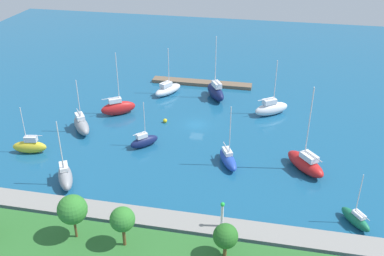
{
  "coord_description": "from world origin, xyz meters",
  "views": [
    {
      "loc": [
        -13.77,
        71.44,
        38.44
      ],
      "look_at": [
        0.0,
        4.18,
        1.5
      ],
      "focal_mm": 40.85,
      "sensor_mm": 36.0,
      "label": 1
    }
  ],
  "objects_px": {
    "park_tree_mideast": "(122,220)",
    "sailboat_blue_lone_north": "(228,159)",
    "pier_dock": "(202,83)",
    "sailboat_gray_west_end": "(81,125)",
    "sailboat_gray_off_beacon": "(65,176)",
    "park_tree_west": "(226,236)",
    "sailboat_red_far_north": "(118,107)",
    "mooring_buoy_yellow": "(165,121)",
    "sailboat_white_center_basin": "(168,89)",
    "sailboat_white_far_south": "(271,108)",
    "sailboat_red_near_pier": "(306,163)",
    "sailboat_yellow_east_end": "(30,146)",
    "park_tree_center": "(72,210)",
    "sailboat_navy_inner_mooring": "(216,91)",
    "sailboat_navy_along_channel": "(144,141)",
    "harbor_beacon": "(222,213)",
    "sailboat_green_outer_mooring": "(356,219)"
  },
  "relations": [
    {
      "from": "sailboat_blue_lone_north",
      "to": "sailboat_gray_off_beacon",
      "type": "bearing_deg",
      "value": -91.6
    },
    {
      "from": "pier_dock",
      "to": "sailboat_gray_west_end",
      "type": "relative_size",
      "value": 2.24
    },
    {
      "from": "park_tree_center",
      "to": "sailboat_white_far_south",
      "type": "bearing_deg",
      "value": -117.68
    },
    {
      "from": "harbor_beacon",
      "to": "park_tree_mideast",
      "type": "height_order",
      "value": "park_tree_mideast"
    },
    {
      "from": "pier_dock",
      "to": "harbor_beacon",
      "type": "xyz_separation_m",
      "value": [
        -11.46,
        47.96,
        2.78
      ]
    },
    {
      "from": "sailboat_red_near_pier",
      "to": "sailboat_white_center_basin",
      "type": "xyz_separation_m",
      "value": [
        28.43,
        -24.41,
        -0.21
      ]
    },
    {
      "from": "sailboat_gray_west_end",
      "to": "sailboat_white_center_basin",
      "type": "distance_m",
      "value": 22.41
    },
    {
      "from": "park_tree_center",
      "to": "sailboat_gray_west_end",
      "type": "distance_m",
      "value": 30.38
    },
    {
      "from": "sailboat_gray_west_end",
      "to": "sailboat_white_far_south",
      "type": "distance_m",
      "value": 36.34
    },
    {
      "from": "harbor_beacon",
      "to": "sailboat_navy_inner_mooring",
      "type": "bearing_deg",
      "value": -80.05
    },
    {
      "from": "sailboat_white_far_south",
      "to": "sailboat_navy_inner_mooring",
      "type": "xyz_separation_m",
      "value": [
        11.87,
        -5.39,
        0.23
      ]
    },
    {
      "from": "sailboat_yellow_east_end",
      "to": "harbor_beacon",
      "type": "bearing_deg",
      "value": 148.87
    },
    {
      "from": "sailboat_blue_lone_north",
      "to": "sailboat_red_far_north",
      "type": "distance_m",
      "value": 27.14
    },
    {
      "from": "park_tree_west",
      "to": "sailboat_red_far_north",
      "type": "bearing_deg",
      "value": -53.59
    },
    {
      "from": "mooring_buoy_yellow",
      "to": "sailboat_white_center_basin",
      "type": "bearing_deg",
      "value": -77.95
    },
    {
      "from": "sailboat_gray_off_beacon",
      "to": "sailboat_yellow_east_end",
      "type": "bearing_deg",
      "value": -156.06
    },
    {
      "from": "park_tree_west",
      "to": "sailboat_gray_off_beacon",
      "type": "relative_size",
      "value": 0.41
    },
    {
      "from": "sailboat_gray_west_end",
      "to": "sailboat_red_far_north",
      "type": "relative_size",
      "value": 0.81
    },
    {
      "from": "sailboat_blue_lone_north",
      "to": "sailboat_gray_off_beacon",
      "type": "distance_m",
      "value": 25.23
    },
    {
      "from": "sailboat_yellow_east_end",
      "to": "sailboat_gray_off_beacon",
      "type": "distance_m",
      "value": 12.16
    },
    {
      "from": "harbor_beacon",
      "to": "sailboat_navy_along_channel",
      "type": "distance_m",
      "value": 24.82
    },
    {
      "from": "sailboat_yellow_east_end",
      "to": "mooring_buoy_yellow",
      "type": "height_order",
      "value": "sailboat_yellow_east_end"
    },
    {
      "from": "sailboat_white_far_south",
      "to": "harbor_beacon",
      "type": "bearing_deg",
      "value": -132.93
    },
    {
      "from": "sailboat_red_near_pier",
      "to": "sailboat_navy_inner_mooring",
      "type": "relative_size",
      "value": 1.05
    },
    {
      "from": "sailboat_red_far_north",
      "to": "sailboat_navy_along_channel",
      "type": "bearing_deg",
      "value": -85.13
    },
    {
      "from": "pier_dock",
      "to": "park_tree_mideast",
      "type": "bearing_deg",
      "value": 90.63
    },
    {
      "from": "sailboat_white_center_basin",
      "to": "sailboat_red_far_north",
      "type": "bearing_deg",
      "value": 179.25
    },
    {
      "from": "sailboat_navy_along_channel",
      "to": "sailboat_gray_off_beacon",
      "type": "xyz_separation_m",
      "value": [
        8.26,
        12.88,
        0.26
      ]
    },
    {
      "from": "park_tree_west",
      "to": "sailboat_gray_west_end",
      "type": "bearing_deg",
      "value": -42.13
    },
    {
      "from": "sailboat_navy_along_channel",
      "to": "sailboat_green_outer_mooring",
      "type": "relative_size",
      "value": 1.08
    },
    {
      "from": "sailboat_red_near_pier",
      "to": "sailboat_gray_west_end",
      "type": "bearing_deg",
      "value": 43.9
    },
    {
      "from": "park_tree_center",
      "to": "sailboat_gray_west_end",
      "type": "height_order",
      "value": "sailboat_gray_west_end"
    },
    {
      "from": "sailboat_red_near_pier",
      "to": "park_tree_mideast",
      "type": "bearing_deg",
      "value": 97.55
    },
    {
      "from": "park_tree_center",
      "to": "sailboat_red_far_north",
      "type": "relative_size",
      "value": 0.48
    },
    {
      "from": "harbor_beacon",
      "to": "sailboat_green_outer_mooring",
      "type": "xyz_separation_m",
      "value": [
        -16.97,
        -5.01,
        -2.24
      ]
    },
    {
      "from": "park_tree_west",
      "to": "sailboat_yellow_east_end",
      "type": "relative_size",
      "value": 0.52
    },
    {
      "from": "sailboat_red_near_pier",
      "to": "sailboat_yellow_east_end",
      "type": "height_order",
      "value": "sailboat_red_near_pier"
    },
    {
      "from": "sailboat_red_near_pier",
      "to": "mooring_buoy_yellow",
      "type": "height_order",
      "value": "sailboat_red_near_pier"
    },
    {
      "from": "mooring_buoy_yellow",
      "to": "park_tree_west",
      "type": "bearing_deg",
      "value": 115.49
    },
    {
      "from": "sailboat_white_center_basin",
      "to": "sailboat_white_far_south",
      "type": "bearing_deg",
      "value": -72.86
    },
    {
      "from": "sailboat_green_outer_mooring",
      "to": "sailboat_navy_inner_mooring",
      "type": "relative_size",
      "value": 0.57
    },
    {
      "from": "park_tree_mideast",
      "to": "sailboat_blue_lone_north",
      "type": "height_order",
      "value": "sailboat_blue_lone_north"
    },
    {
      "from": "park_tree_mideast",
      "to": "sailboat_red_near_pier",
      "type": "distance_m",
      "value": 31.64
    },
    {
      "from": "sailboat_navy_along_channel",
      "to": "sailboat_green_outer_mooring",
      "type": "bearing_deg",
      "value": -68.19
    },
    {
      "from": "harbor_beacon",
      "to": "sailboat_white_far_south",
      "type": "xyz_separation_m",
      "value": [
        -4.67,
        -35.61,
        -1.76
      ]
    },
    {
      "from": "sailboat_white_far_south",
      "to": "sailboat_red_near_pier",
      "type": "bearing_deg",
      "value": -107.52
    },
    {
      "from": "mooring_buoy_yellow",
      "to": "pier_dock",
      "type": "bearing_deg",
      "value": -99.69
    },
    {
      "from": "sailboat_navy_inner_mooring",
      "to": "sailboat_gray_west_end",
      "type": "bearing_deg",
      "value": 102.02
    },
    {
      "from": "sailboat_yellow_east_end",
      "to": "sailboat_gray_off_beacon",
      "type": "relative_size",
      "value": 0.79
    },
    {
      "from": "sailboat_green_outer_mooring",
      "to": "sailboat_navy_inner_mooring",
      "type": "height_order",
      "value": "sailboat_navy_inner_mooring"
    }
  ]
}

